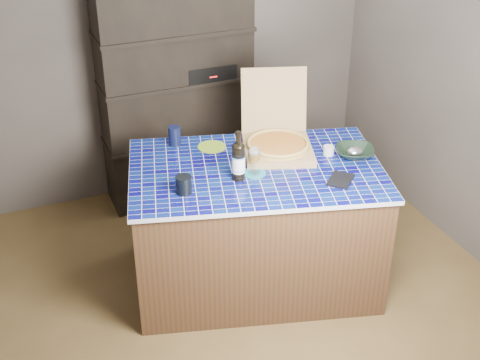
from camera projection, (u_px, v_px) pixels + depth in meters
name	position (u px, v px, depth m)	size (l,w,h in m)	color
room	(250.00, 134.00, 4.02)	(3.50, 3.50, 3.50)	brown
shelving_unit	(177.00, 96.00, 5.42)	(1.20, 0.41, 1.80)	black
kitchen_island	(255.00, 225.00, 4.59)	(1.87, 1.44, 0.91)	#48281C
pizza_box	(277.00, 142.00, 4.54)	(0.60, 0.67, 0.50)	#A98457
mead_bottle	(238.00, 161.00, 4.18)	(0.09, 0.09, 0.33)	black
teal_trivet	(254.00, 173.00, 4.30)	(0.15, 0.15, 0.01)	#1A6F8C
wine_glass	(254.00, 155.00, 4.23)	(0.08, 0.08, 0.19)	white
tumbler	(184.00, 185.00, 4.07)	(0.10, 0.10, 0.11)	black
dvd_case	(341.00, 180.00, 4.22)	(0.14, 0.19, 0.02)	black
bowl	(355.00, 152.00, 4.49)	(0.25, 0.25, 0.06)	black
foil_contents	(355.00, 151.00, 4.49)	(0.11, 0.09, 0.05)	silver
white_jar	(329.00, 150.00, 4.52)	(0.07, 0.07, 0.06)	silver
navy_cup	(175.00, 136.00, 4.63)	(0.09, 0.09, 0.14)	black
green_trivet	(212.00, 147.00, 4.62)	(0.20, 0.20, 0.01)	olive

